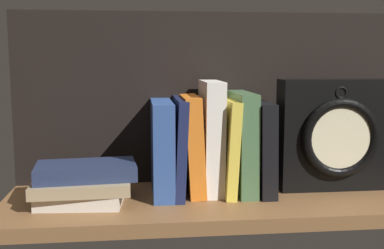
# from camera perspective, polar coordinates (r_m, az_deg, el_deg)

# --- Properties ---
(ground_plane) EXTENTS (0.80, 0.27, 0.03)m
(ground_plane) POSITION_cam_1_polar(r_m,az_deg,el_deg) (0.91, 3.16, -9.44)
(ground_plane) COLOR brown
(back_panel) EXTENTS (0.80, 0.01, 0.36)m
(back_panel) POSITION_cam_1_polar(r_m,az_deg,el_deg) (1.00, 2.02, 3.23)
(back_panel) COLOR black
(back_panel) RESTS_ON ground_plane
(book_blue_modern) EXTENTS (0.04, 0.17, 0.18)m
(book_blue_modern) POSITION_cam_1_polar(r_m,az_deg,el_deg) (0.92, -3.63, -2.80)
(book_blue_modern) COLOR #2D4C8E
(book_blue_modern) RESTS_ON ground_plane
(book_navy_bierce) EXTENTS (0.03, 0.17, 0.19)m
(book_navy_bierce) POSITION_cam_1_polar(r_m,az_deg,el_deg) (0.92, -1.64, -2.60)
(book_navy_bierce) COLOR #192147
(book_navy_bierce) RESTS_ON ground_plane
(book_orange_pandolfini) EXTENTS (0.04, 0.13, 0.19)m
(book_orange_pandolfini) POSITION_cam_1_polar(r_m,az_deg,el_deg) (0.92, 0.07, -2.43)
(book_orange_pandolfini) COLOR orange
(book_orange_pandolfini) RESTS_ON ground_plane
(book_white_catcher) EXTENTS (0.04, 0.12, 0.22)m
(book_white_catcher) POSITION_cam_1_polar(r_m,az_deg,el_deg) (0.92, 2.33, -1.51)
(book_white_catcher) COLOR silver
(book_white_catcher) RESTS_ON ground_plane
(book_yellow_seinlanguage) EXTENTS (0.03, 0.16, 0.18)m
(book_yellow_seinlanguage) POSITION_cam_1_polar(r_m,az_deg,el_deg) (0.93, 4.22, -2.55)
(book_yellow_seinlanguage) COLOR gold
(book_yellow_seinlanguage) RESTS_ON ground_plane
(book_green_romantic) EXTENTS (0.04, 0.15, 0.20)m
(book_green_romantic) POSITION_cam_1_polar(r_m,az_deg,el_deg) (0.93, 6.04, -2.11)
(book_green_romantic) COLOR #476B44
(book_green_romantic) RESTS_ON ground_plane
(book_black_skeptic) EXTENTS (0.03, 0.16, 0.18)m
(book_black_skeptic) POSITION_cam_1_polar(r_m,az_deg,el_deg) (0.94, 8.10, -2.58)
(book_black_skeptic) COLOR black
(book_black_skeptic) RESTS_ON ground_plane
(framed_clock) EXTENTS (0.22, 0.07, 0.22)m
(framed_clock) POSITION_cam_1_polar(r_m,az_deg,el_deg) (0.98, 16.78, -1.22)
(framed_clock) COLOR black
(framed_clock) RESTS_ON ground_plane
(book_stack_side) EXTENTS (0.19, 0.14, 0.07)m
(book_stack_side) POSITION_cam_1_polar(r_m,az_deg,el_deg) (0.89, -12.95, -6.87)
(book_stack_side) COLOR beige
(book_stack_side) RESTS_ON ground_plane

